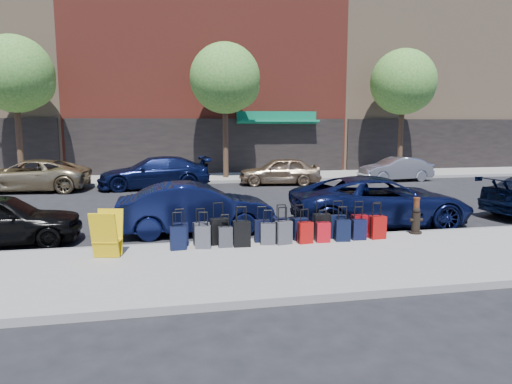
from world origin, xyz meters
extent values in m
plane|color=black|center=(0.00, 0.00, 0.00)|extent=(120.00, 120.00, 0.00)
cube|color=gray|center=(0.00, -6.50, 0.07)|extent=(60.00, 4.00, 0.15)
cube|color=gray|center=(0.00, 10.00, 0.07)|extent=(60.00, 4.00, 0.15)
cube|color=gray|center=(0.00, -4.48, 0.07)|extent=(60.00, 0.08, 0.15)
cube|color=gray|center=(0.00, 7.98, 0.07)|extent=(60.00, 0.08, 0.15)
cube|color=maroon|center=(0.00, 18.00, 10.00)|extent=(17.00, 12.00, 20.00)
cube|color=black|center=(0.00, 11.95, 1.70)|extent=(16.66, 0.15, 3.40)
cube|color=#0B6344|center=(4.00, 11.60, 3.20)|extent=(5.00, 0.91, 0.27)
cube|color=#0B6344|center=(4.00, 11.90, 3.55)|extent=(5.00, 0.10, 0.60)
cube|color=#8E7457|center=(16.00, 18.00, 9.00)|extent=(15.00, 12.00, 18.00)
cube|color=black|center=(16.00, 11.95, 1.70)|extent=(14.70, 0.15, 3.40)
cylinder|color=black|center=(-10.00, 9.50, 2.55)|extent=(0.30, 0.30, 4.80)
sphere|color=#2C6A23|center=(-10.00, 9.50, 5.52)|extent=(3.80, 3.80, 3.80)
sphere|color=#2C6A23|center=(-9.40, 9.50, 5.14)|extent=(2.58, 2.58, 2.58)
cylinder|color=black|center=(0.50, 9.50, 2.55)|extent=(0.30, 0.30, 4.80)
sphere|color=#2C6A23|center=(0.50, 9.50, 5.52)|extent=(3.80, 3.80, 3.80)
sphere|color=#2C6A23|center=(1.10, 9.50, 5.14)|extent=(2.58, 2.58, 2.58)
cylinder|color=black|center=(11.00, 9.50, 2.55)|extent=(0.30, 0.30, 4.80)
sphere|color=#2C6A23|center=(11.00, 9.50, 5.52)|extent=(3.80, 3.80, 3.80)
sphere|color=#2C6A23|center=(11.60, 9.50, 5.14)|extent=(2.58, 2.58, 2.58)
cube|color=black|center=(-2.50, -4.78, 0.43)|extent=(0.37, 0.21, 0.55)
cylinder|color=black|center=(-2.50, -4.78, 1.02)|extent=(0.21, 0.04, 0.03)
cube|color=#434349|center=(-2.00, -4.83, 0.43)|extent=(0.40, 0.27, 0.55)
cylinder|color=black|center=(-2.00, -4.83, 1.02)|extent=(0.21, 0.07, 0.03)
cube|color=black|center=(-1.58, -4.84, 0.47)|extent=(0.46, 0.30, 0.63)
cylinder|color=black|center=(-1.58, -4.84, 1.15)|extent=(0.24, 0.07, 0.03)
cube|color=black|center=(-1.04, -4.77, 0.42)|extent=(0.38, 0.22, 0.54)
cylinder|color=black|center=(-1.04, -4.77, 1.01)|extent=(0.20, 0.05, 0.03)
cube|color=black|center=(-0.51, -4.82, 0.42)|extent=(0.39, 0.25, 0.55)
cylinder|color=black|center=(-0.51, -4.82, 1.02)|extent=(0.21, 0.06, 0.03)
cube|color=black|center=(0.00, -4.78, 0.43)|extent=(0.39, 0.23, 0.57)
cylinder|color=black|center=(0.00, -4.78, 1.05)|extent=(0.21, 0.05, 0.03)
cube|color=black|center=(0.47, -4.81, 0.43)|extent=(0.39, 0.25, 0.55)
cylinder|color=black|center=(0.47, -4.81, 1.03)|extent=(0.21, 0.06, 0.03)
cube|color=black|center=(1.06, -4.75, 0.46)|extent=(0.42, 0.24, 0.63)
cylinder|color=black|center=(1.06, -4.75, 1.15)|extent=(0.24, 0.04, 0.03)
cube|color=black|center=(1.47, -4.82, 0.45)|extent=(0.42, 0.27, 0.60)
cylinder|color=black|center=(1.47, -4.82, 1.09)|extent=(0.22, 0.06, 0.03)
cube|color=maroon|center=(2.04, -4.85, 0.44)|extent=(0.39, 0.22, 0.58)
cylinder|color=black|center=(2.04, -4.85, 1.07)|extent=(0.22, 0.04, 0.03)
cube|color=#9A090C|center=(2.55, -4.79, 0.42)|extent=(0.38, 0.24, 0.53)
cylinder|color=black|center=(2.55, -4.79, 0.99)|extent=(0.20, 0.06, 0.03)
cube|color=black|center=(-2.57, -5.13, 0.42)|extent=(0.38, 0.24, 0.54)
cylinder|color=black|center=(-2.57, -5.13, 1.01)|extent=(0.21, 0.05, 0.03)
cube|color=#414247|center=(-1.99, -5.12, 0.42)|extent=(0.40, 0.28, 0.53)
cylinder|color=black|center=(-1.99, -5.12, 0.99)|extent=(0.20, 0.07, 0.03)
cube|color=#353539|center=(-1.46, -5.12, 0.39)|extent=(0.33, 0.19, 0.48)
cylinder|color=black|center=(-1.46, -5.12, 0.91)|extent=(0.18, 0.03, 0.03)
cube|color=black|center=(-1.07, -5.14, 0.45)|extent=(0.41, 0.25, 0.59)
cylinder|color=black|center=(-1.07, -5.14, 1.09)|extent=(0.23, 0.04, 0.03)
cube|color=#3F3F44|center=(-0.42, -5.08, 0.41)|extent=(0.38, 0.26, 0.52)
cylinder|color=black|center=(-0.42, -5.08, 0.97)|extent=(0.20, 0.06, 0.03)
cube|color=#3D3D42|center=(-0.04, -5.12, 0.43)|extent=(0.42, 0.29, 0.56)
cylinder|color=black|center=(-0.04, -5.12, 1.04)|extent=(0.22, 0.07, 0.03)
cube|color=#9C0B0A|center=(0.50, -5.16, 0.41)|extent=(0.38, 0.25, 0.52)
cylinder|color=black|center=(0.50, -5.16, 0.98)|extent=(0.20, 0.06, 0.03)
cube|color=#AF0B15|center=(0.96, -5.14, 0.40)|extent=(0.35, 0.21, 0.50)
cylinder|color=black|center=(0.96, -5.14, 0.94)|extent=(0.19, 0.04, 0.03)
cube|color=black|center=(1.48, -5.13, 0.42)|extent=(0.39, 0.25, 0.53)
cylinder|color=black|center=(1.48, -5.13, 1.00)|extent=(0.21, 0.06, 0.03)
cube|color=black|center=(1.92, -5.08, 0.41)|extent=(0.36, 0.21, 0.52)
cylinder|color=black|center=(1.92, -5.08, 0.97)|extent=(0.20, 0.04, 0.03)
cube|color=#940B09|center=(2.44, -5.07, 0.44)|extent=(0.41, 0.26, 0.58)
cylinder|color=black|center=(2.44, -5.07, 1.07)|extent=(0.22, 0.05, 0.03)
cylinder|color=black|center=(3.70, -4.75, 0.18)|extent=(0.33, 0.33, 0.05)
cylinder|color=black|center=(3.70, -4.75, 0.46)|extent=(0.22, 0.22, 0.51)
sphere|color=black|center=(3.70, -4.75, 0.77)|extent=(0.20, 0.20, 0.20)
cylinder|color=black|center=(3.70, -4.75, 0.51)|extent=(0.36, 0.09, 0.09)
cylinder|color=#38190C|center=(3.71, -4.72, 0.62)|extent=(0.16, 0.16, 0.94)
cylinder|color=#38190C|center=(3.71, -4.72, 1.09)|extent=(0.18, 0.18, 0.04)
cube|color=gold|center=(-4.14, -5.60, 0.67)|extent=(0.61, 0.38, 1.02)
cube|color=gold|center=(-4.06, -5.24, 0.67)|extent=(0.61, 0.38, 1.02)
cube|color=gold|center=(-4.10, -5.42, 0.51)|extent=(0.64, 0.49, 0.02)
imported|color=#0C1338|center=(-1.99, -2.93, 0.71)|extent=(4.34, 1.61, 1.42)
imported|color=#0D143B|center=(3.51, -3.01, 0.75)|extent=(5.56, 2.93, 1.49)
imported|color=tan|center=(-8.91, 6.78, 0.73)|extent=(5.44, 2.86, 1.46)
imported|color=#0D153C|center=(-3.32, 6.64, 0.76)|extent=(5.42, 2.59, 1.53)
imported|color=tan|center=(2.90, 6.84, 0.70)|extent=(4.33, 2.22, 1.41)
imported|color=#ACAEB3|center=(9.45, 7.09, 0.65)|extent=(4.05, 1.68, 1.30)
camera|label=1|loc=(-2.82, -15.57, 3.01)|focal=32.00mm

